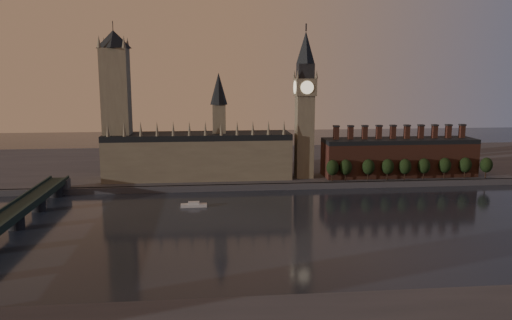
{
  "coord_description": "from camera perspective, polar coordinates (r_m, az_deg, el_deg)",
  "views": [
    {
      "loc": [
        -59.08,
        -235.42,
        77.11
      ],
      "look_at": [
        -29.92,
        55.0,
        26.62
      ],
      "focal_mm": 35.0,
      "sensor_mm": 36.0,
      "label": 1
    }
  ],
  "objects": [
    {
      "name": "embankment_tree_5",
      "position": [
        368.67,
        18.65,
        -0.65
      ],
      "size": [
        8.6,
        8.6,
        14.88
      ],
      "color": "black",
      "rests_on": "north_bank"
    },
    {
      "name": "embankment_tree_0",
      "position": [
        347.15,
        8.73,
        -0.86
      ],
      "size": [
        8.6,
        8.6,
        14.88
      ],
      "color": "black",
      "rests_on": "north_bank"
    },
    {
      "name": "westminster_bridge",
      "position": [
        261.18,
        -27.23,
        -6.78
      ],
      "size": [
        14.0,
        200.0,
        11.55
      ],
      "color": "#1B2A24",
      "rests_on": "ground"
    },
    {
      "name": "embankment_tree_1",
      "position": [
        350.04,
        10.22,
        -0.82
      ],
      "size": [
        8.6,
        8.6,
        14.88
      ],
      "color": "black",
      "rests_on": "north_bank"
    },
    {
      "name": "embankment_tree_2",
      "position": [
        354.44,
        12.71,
        -0.77
      ],
      "size": [
        8.6,
        8.6,
        14.88
      ],
      "color": "black",
      "rests_on": "north_bank"
    },
    {
      "name": "embankment_tree_7",
      "position": [
        382.91,
        22.8,
        -0.53
      ],
      "size": [
        8.6,
        8.6,
        14.88
      ],
      "color": "black",
      "rests_on": "north_bank"
    },
    {
      "name": "embankment_tree_4",
      "position": [
        362.25,
        16.66,
        -0.72
      ],
      "size": [
        8.6,
        8.6,
        14.88
      ],
      "color": "black",
      "rests_on": "north_bank"
    },
    {
      "name": "victoria_tower",
      "position": [
        356.13,
        -15.68,
        6.55
      ],
      "size": [
        24.0,
        24.0,
        108.0
      ],
      "color": "#776F54",
      "rests_on": "north_bank"
    },
    {
      "name": "big_ben",
      "position": [
        352.85,
        5.6,
        6.47
      ],
      "size": [
        15.0,
        15.0,
        107.0
      ],
      "color": "#776F54",
      "rests_on": "north_bank"
    },
    {
      "name": "chimney_block",
      "position": [
        377.06,
        15.99,
        0.38
      ],
      "size": [
        110.0,
        25.0,
        37.0
      ],
      "color": "brown",
      "rests_on": "north_bank"
    },
    {
      "name": "river_boat",
      "position": [
        296.35,
        -7.12,
        -5.11
      ],
      "size": [
        15.31,
        4.48,
        3.06
      ],
      "rotation": [
        0.0,
        0.0,
        0.01
      ],
      "color": "silver",
      "rests_on": "ground"
    },
    {
      "name": "embankment_tree_6",
      "position": [
        375.94,
        20.77,
        -0.58
      ],
      "size": [
        8.6,
        8.6,
        14.88
      ],
      "color": "black",
      "rests_on": "north_bank"
    },
    {
      "name": "embankment_tree_8",
      "position": [
        388.67,
        24.83,
        -0.53
      ],
      "size": [
        8.6,
        8.6,
        14.88
      ],
      "color": "black",
      "rests_on": "north_bank"
    },
    {
      "name": "embankment_tree_3",
      "position": [
        358.58,
        14.82,
        -0.74
      ],
      "size": [
        8.6,
        8.6,
        14.88
      ],
      "color": "black",
      "rests_on": "north_bank"
    },
    {
      "name": "north_bank",
      "position": [
        424.36,
        2.36,
        -0.39
      ],
      "size": [
        900.0,
        182.0,
        4.0
      ],
      "color": "#47474C",
      "rests_on": "ground"
    },
    {
      "name": "ground",
      "position": [
        254.68,
        8.04,
        -7.91
      ],
      "size": [
        900.0,
        900.0,
        0.0
      ],
      "primitive_type": "plane",
      "color": "black",
      "rests_on": "ground"
    },
    {
      "name": "palace_of_westminster",
      "position": [
        354.74,
        -6.52,
        0.75
      ],
      "size": [
        130.0,
        30.3,
        74.0
      ],
      "color": "#776F54",
      "rests_on": "north_bank"
    }
  ]
}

